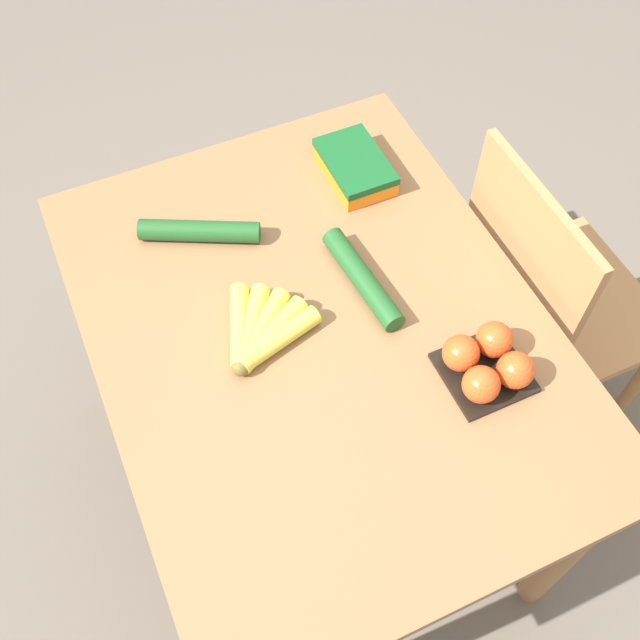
{
  "coord_description": "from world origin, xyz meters",
  "views": [
    {
      "loc": [
        0.69,
        -0.31,
        1.93
      ],
      "look_at": [
        0.0,
        0.0,
        0.78
      ],
      "focal_mm": 42.0,
      "sensor_mm": 36.0,
      "label": 1
    }
  ],
  "objects_px": {
    "carrot_bag": "(355,165)",
    "cucumber_far": "(199,231)",
    "tomato_pack": "(487,363)",
    "cucumber_near": "(362,278)",
    "chair": "(544,308)",
    "banana_bunch": "(260,333)"
  },
  "relations": [
    {
      "from": "carrot_bag",
      "to": "cucumber_far",
      "type": "height_order",
      "value": "carrot_bag"
    },
    {
      "from": "tomato_pack",
      "to": "cucumber_near",
      "type": "relative_size",
      "value": 0.6
    },
    {
      "from": "cucumber_far",
      "to": "cucumber_near",
      "type": "bearing_deg",
      "value": 45.68
    },
    {
      "from": "tomato_pack",
      "to": "cucumber_near",
      "type": "distance_m",
      "value": 0.29
    },
    {
      "from": "tomato_pack",
      "to": "carrot_bag",
      "type": "xyz_separation_m",
      "value": [
        -0.54,
        0.0,
        -0.01
      ]
    },
    {
      "from": "chair",
      "to": "banana_bunch",
      "type": "relative_size",
      "value": 4.76
    },
    {
      "from": "banana_bunch",
      "to": "carrot_bag",
      "type": "xyz_separation_m",
      "value": [
        -0.3,
        0.34,
        0.01
      ]
    },
    {
      "from": "banana_bunch",
      "to": "cucumber_far",
      "type": "height_order",
      "value": "cucumber_far"
    },
    {
      "from": "cucumber_near",
      "to": "chair",
      "type": "bearing_deg",
      "value": 82.27
    },
    {
      "from": "tomato_pack",
      "to": "cucumber_far",
      "type": "xyz_separation_m",
      "value": [
        -0.51,
        -0.36,
        -0.02
      ]
    },
    {
      "from": "tomato_pack",
      "to": "cucumber_far",
      "type": "relative_size",
      "value": 0.62
    },
    {
      "from": "chair",
      "to": "tomato_pack",
      "type": "bearing_deg",
      "value": 120.7
    },
    {
      "from": "banana_bunch",
      "to": "cucumber_near",
      "type": "bearing_deg",
      "value": 98.24
    },
    {
      "from": "carrot_bag",
      "to": "cucumber_near",
      "type": "height_order",
      "value": "carrot_bag"
    },
    {
      "from": "banana_bunch",
      "to": "carrot_bag",
      "type": "bearing_deg",
      "value": 131.84
    },
    {
      "from": "chair",
      "to": "tomato_pack",
      "type": "height_order",
      "value": "chair"
    },
    {
      "from": "tomato_pack",
      "to": "cucumber_far",
      "type": "distance_m",
      "value": 0.63
    },
    {
      "from": "chair",
      "to": "cucumber_far",
      "type": "xyz_separation_m",
      "value": [
        -0.31,
        -0.71,
        0.29
      ]
    },
    {
      "from": "chair",
      "to": "cucumber_near",
      "type": "height_order",
      "value": "chair"
    },
    {
      "from": "chair",
      "to": "banana_bunch",
      "type": "bearing_deg",
      "value": 87.6
    },
    {
      "from": "banana_bunch",
      "to": "cucumber_far",
      "type": "bearing_deg",
      "value": -175.25
    },
    {
      "from": "banana_bunch",
      "to": "carrot_bag",
      "type": "relative_size",
      "value": 1.04
    }
  ]
}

